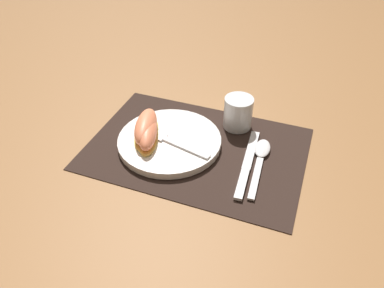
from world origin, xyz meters
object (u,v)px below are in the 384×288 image
(spoon, at_px, (261,156))
(citrus_wedge_0, at_px, (146,128))
(juice_glass, at_px, (238,114))
(fork, at_px, (167,140))
(citrus_wedge_1, at_px, (148,132))
(plate, at_px, (170,141))
(knife, at_px, (247,164))

(spoon, distance_m, citrus_wedge_0, 0.26)
(juice_glass, bearing_deg, fork, -134.15)
(spoon, height_order, citrus_wedge_0, citrus_wedge_0)
(citrus_wedge_0, distance_m, citrus_wedge_1, 0.02)
(plate, bearing_deg, spoon, 7.37)
(knife, relative_size, citrus_wedge_1, 1.60)
(juice_glass, height_order, citrus_wedge_0, juice_glass)
(spoon, relative_size, fork, 1.01)
(fork, bearing_deg, spoon, 9.87)
(fork, bearing_deg, knife, 0.01)
(knife, height_order, citrus_wedge_0, citrus_wedge_0)
(juice_glass, distance_m, citrus_wedge_0, 0.22)
(citrus_wedge_0, bearing_deg, knife, -0.56)
(juice_glass, relative_size, spoon, 0.40)
(juice_glass, distance_m, spoon, 0.13)
(plate, xyz_separation_m, juice_glass, (0.12, 0.12, 0.03))
(spoon, xyz_separation_m, fork, (-0.20, -0.04, 0.01))
(juice_glass, height_order, fork, juice_glass)
(spoon, bearing_deg, citrus_wedge_0, -172.63)
(knife, xyz_separation_m, citrus_wedge_1, (-0.22, -0.01, 0.03))
(spoon, bearing_deg, plate, -172.63)
(knife, distance_m, citrus_wedge_1, 0.23)
(citrus_wedge_1, bearing_deg, citrus_wedge_0, 130.56)
(juice_glass, bearing_deg, spoon, -50.07)
(fork, bearing_deg, citrus_wedge_1, -167.89)
(plate, relative_size, citrus_wedge_0, 1.69)
(juice_glass, distance_m, knife, 0.14)
(plate, bearing_deg, citrus_wedge_0, -172.63)
(citrus_wedge_1, bearing_deg, plate, 22.89)
(knife, bearing_deg, spoon, 58.94)
(citrus_wedge_1, bearing_deg, spoon, 10.26)
(plate, bearing_deg, juice_glass, 43.94)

